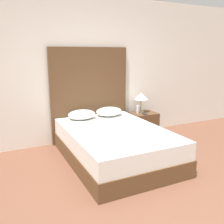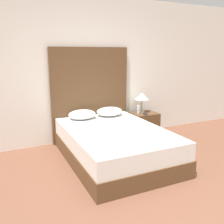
# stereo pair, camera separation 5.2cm
# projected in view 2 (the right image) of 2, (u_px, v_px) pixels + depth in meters

# --- Properties ---
(ground_plane) EXTENTS (16.00, 16.00, 0.00)m
(ground_plane) POSITION_uv_depth(u_px,v_px,m) (164.00, 211.00, 2.71)
(ground_plane) COLOR brown
(wall_back) EXTENTS (10.00, 0.06, 2.70)m
(wall_back) POSITION_uv_depth(u_px,v_px,m) (84.00, 71.00, 4.69)
(wall_back) COLOR white
(wall_back) RESTS_ON ground_plane
(bed) EXTENTS (1.45, 2.09, 0.51)m
(bed) POSITION_uv_depth(u_px,v_px,m) (115.00, 144.00, 3.98)
(bed) COLOR brown
(bed) RESTS_ON ground_plane
(headboard) EXTENTS (1.52, 0.05, 1.78)m
(headboard) POSITION_uv_depth(u_px,v_px,m) (91.00, 95.00, 4.77)
(headboard) COLOR brown
(headboard) RESTS_ON ground_plane
(pillow_left) EXTENTS (0.50, 0.40, 0.17)m
(pillow_left) POSITION_uv_depth(u_px,v_px,m) (82.00, 114.00, 4.49)
(pillow_left) COLOR white
(pillow_left) RESTS_ON bed
(pillow_right) EXTENTS (0.50, 0.40, 0.17)m
(pillow_right) POSITION_uv_depth(u_px,v_px,m) (110.00, 112.00, 4.71)
(pillow_right) COLOR white
(pillow_right) RESTS_ON bed
(phone_on_bed) EXTENTS (0.13, 0.17, 0.01)m
(phone_on_bed) POSITION_uv_depth(u_px,v_px,m) (104.00, 131.00, 3.77)
(phone_on_bed) COLOR #B7B7BC
(phone_on_bed) RESTS_ON bed
(nightstand) EXTENTS (0.51, 0.42, 0.49)m
(nightstand) POSITION_uv_depth(u_px,v_px,m) (144.00, 124.00, 5.13)
(nightstand) COLOR brown
(nightstand) RESTS_ON ground_plane
(table_lamp) EXTENTS (0.29, 0.29, 0.40)m
(table_lamp) POSITION_uv_depth(u_px,v_px,m) (142.00, 97.00, 5.07)
(table_lamp) COLOR tan
(table_lamp) RESTS_ON nightstand
(phone_on_nightstand) EXTENTS (0.11, 0.16, 0.01)m
(phone_on_nightstand) POSITION_uv_depth(u_px,v_px,m) (145.00, 114.00, 4.96)
(phone_on_nightstand) COLOR black
(phone_on_nightstand) RESTS_ON nightstand
(toiletry_bottle) EXTENTS (0.06, 0.06, 0.16)m
(toiletry_bottle) POSITION_uv_depth(u_px,v_px,m) (138.00, 109.00, 5.02)
(toiletry_bottle) COLOR silver
(toiletry_bottle) RESTS_ON nightstand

